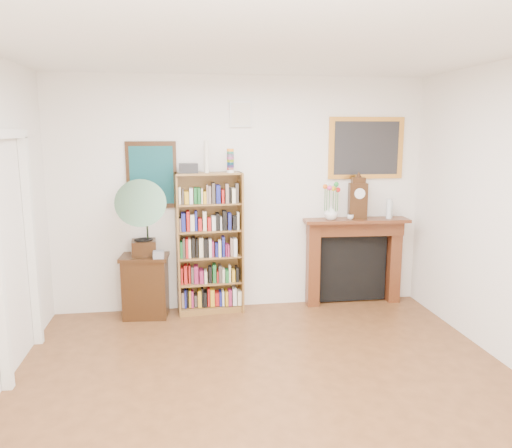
{
  "coord_description": "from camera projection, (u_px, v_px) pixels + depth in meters",
  "views": [
    {
      "loc": [
        -0.69,
        -3.45,
        2.15
      ],
      "look_at": [
        0.05,
        1.6,
        1.2
      ],
      "focal_mm": 35.0,
      "sensor_mm": 36.0,
      "label": 1
    }
  ],
  "objects": [
    {
      "name": "fireplace",
      "position": [
        353.0,
        254.0,
        6.27
      ],
      "size": [
        1.31,
        0.38,
        1.09
      ],
      "rotation": [
        0.0,
        0.0,
        -0.05
      ],
      "color": "#4C1E11",
      "rests_on": "floor"
    },
    {
      "name": "side_cabinet",
      "position": [
        146.0,
        286.0,
        5.83
      ],
      "size": [
        0.57,
        0.44,
        0.74
      ],
      "primitive_type": "cube",
      "rotation": [
        0.0,
        0.0,
        -0.09
      ],
      "color": "black",
      "rests_on": "floor"
    },
    {
      "name": "mantel_clock",
      "position": [
        358.0,
        199.0,
        6.09
      ],
      "size": [
        0.23,
        0.15,
        0.51
      ],
      "rotation": [
        0.0,
        0.0,
        -0.11
      ],
      "color": "black",
      "rests_on": "fireplace"
    },
    {
      "name": "room",
      "position": [
        281.0,
        237.0,
        3.59
      ],
      "size": [
        4.51,
        5.01,
        2.81
      ],
      "color": "#56341A",
      "rests_on": "ground"
    },
    {
      "name": "gramophone",
      "position": [
        141.0,
        213.0,
        5.58
      ],
      "size": [
        0.6,
        0.72,
        0.9
      ],
      "rotation": [
        0.0,
        0.0,
        0.07
      ],
      "color": "black",
      "rests_on": "side_cabinet"
    },
    {
      "name": "teal_poster",
      "position": [
        152.0,
        175.0,
        5.81
      ],
      "size": [
        0.58,
        0.04,
        0.78
      ],
      "color": "black",
      "rests_on": "back_wall"
    },
    {
      "name": "bottle_right",
      "position": [
        390.0,
        209.0,
        6.22
      ],
      "size": [
        0.06,
        0.06,
        0.2
      ],
      "primitive_type": "cylinder",
      "color": "silver",
      "rests_on": "fireplace"
    },
    {
      "name": "teacup",
      "position": [
        350.0,
        217.0,
        6.08
      ],
      "size": [
        0.09,
        0.09,
        0.06
      ],
      "primitive_type": "imported",
      "rotation": [
        0.0,
        0.0,
        0.11
      ],
      "color": "silver",
      "rests_on": "fireplace"
    },
    {
      "name": "flower_vase",
      "position": [
        331.0,
        213.0,
        6.05
      ],
      "size": [
        0.17,
        0.17,
        0.17
      ],
      "primitive_type": "imported",
      "rotation": [
        0.0,
        0.0,
        -0.05
      ],
      "color": "white",
      "rests_on": "fireplace"
    },
    {
      "name": "gilt_painting",
      "position": [
        366.0,
        148.0,
        6.12
      ],
      "size": [
        0.95,
        0.04,
        0.75
      ],
      "color": "gold",
      "rests_on": "back_wall"
    },
    {
      "name": "door_casing",
      "position": [
        14.0,
        232.0,
        4.47
      ],
      "size": [
        0.08,
        1.02,
        2.17
      ],
      "color": "white",
      "rests_on": "left_wall"
    },
    {
      "name": "bottle_left",
      "position": [
        389.0,
        209.0,
        6.14
      ],
      "size": [
        0.07,
        0.07,
        0.24
      ],
      "primitive_type": "cylinder",
      "color": "silver",
      "rests_on": "fireplace"
    },
    {
      "name": "cd_stack",
      "position": [
        159.0,
        255.0,
        5.65
      ],
      "size": [
        0.12,
        0.12,
        0.08
      ],
      "primitive_type": "cube",
      "rotation": [
        0.0,
        0.0,
        -0.0
      ],
      "color": "#A2A3AE",
      "rests_on": "side_cabinet"
    },
    {
      "name": "bookshelf",
      "position": [
        209.0,
        236.0,
        5.9
      ],
      "size": [
        0.8,
        0.34,
        1.94
      ],
      "rotation": [
        0.0,
        0.0,
        0.09
      ],
      "color": "brown",
      "rests_on": "floor"
    },
    {
      "name": "small_picture",
      "position": [
        241.0,
        114.0,
        5.83
      ],
      "size": [
        0.26,
        0.04,
        0.3
      ],
      "color": "white",
      "rests_on": "back_wall"
    }
  ]
}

